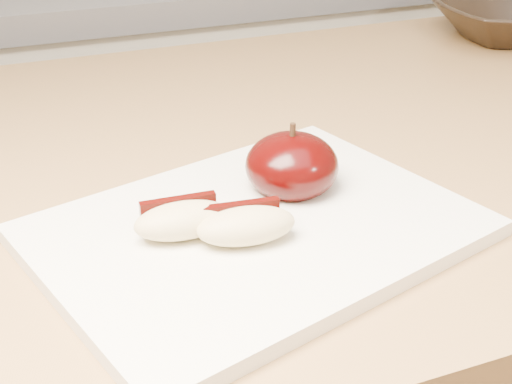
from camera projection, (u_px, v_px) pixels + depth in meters
name	position (u px, v px, depth m)	size (l,w,h in m)	color
back_cabinet	(126.00, 204.00, 1.43)	(2.40, 0.62, 0.94)	silver
cutting_board	(256.00, 230.00, 0.51)	(0.30, 0.22, 0.01)	white
apple_half	(292.00, 166.00, 0.54)	(0.08, 0.08, 0.06)	black
apple_wedge_a	(183.00, 219.00, 0.48)	(0.07, 0.04, 0.02)	#D8C189
apple_wedge_b	(246.00, 225.00, 0.48)	(0.07, 0.04, 0.02)	#D8C189
bowl	(510.00, 19.00, 0.94)	(0.20, 0.20, 0.05)	black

